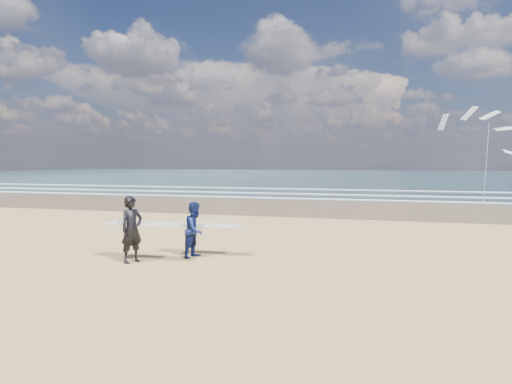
% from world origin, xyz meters
% --- Properties ---
extents(ocean, '(220.00, 100.00, 0.02)m').
position_xyz_m(ocean, '(20.00, 72.00, 0.01)').
color(ocean, '#1B343D').
rests_on(ocean, ground).
extents(surfer_near, '(2.23, 1.09, 1.88)m').
position_xyz_m(surfer_near, '(-0.32, 0.83, 0.95)').
color(surfer_near, black).
rests_on(surfer_near, ground).
extents(surfer_far, '(2.25, 1.19, 1.65)m').
position_xyz_m(surfer_far, '(1.12, 1.94, 0.83)').
color(surfer_far, '#0C1646').
rests_on(surfer_far, ground).
extents(kite_1, '(6.61, 4.83, 7.58)m').
position_xyz_m(kite_1, '(13.87, 27.00, 4.44)').
color(kite_1, slate).
rests_on(kite_1, ground).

